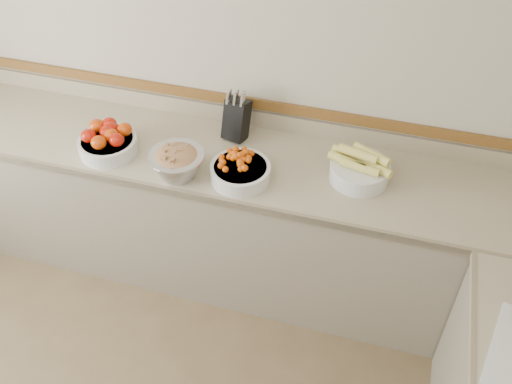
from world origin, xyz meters
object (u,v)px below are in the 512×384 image
(cherry_tomato_bowl, at_px, (240,170))
(rhubarb_bowl, at_px, (177,162))
(knife_block, at_px, (236,118))
(corn_bowl, at_px, (360,168))
(tomato_bowl, at_px, (108,141))

(cherry_tomato_bowl, xyz_separation_m, rhubarb_bowl, (-0.31, -0.06, 0.03))
(knife_block, relative_size, corn_bowl, 0.89)
(corn_bowl, xyz_separation_m, rhubarb_bowl, (-0.89, -0.23, 0.01))
(knife_block, distance_m, rhubarb_bowl, 0.44)
(cherry_tomato_bowl, bearing_deg, tomato_bowl, 178.92)
(cherry_tomato_bowl, bearing_deg, knife_block, 110.42)
(tomato_bowl, xyz_separation_m, rhubarb_bowl, (0.43, -0.08, 0.01))
(knife_block, bearing_deg, cherry_tomato_bowl, -69.58)
(knife_block, xyz_separation_m, corn_bowl, (0.70, -0.17, -0.05))
(tomato_bowl, relative_size, cherry_tomato_bowl, 1.01)
(knife_block, relative_size, tomato_bowl, 0.95)
(knife_block, distance_m, tomato_bowl, 0.69)
(tomato_bowl, relative_size, rhubarb_bowl, 1.10)
(rhubarb_bowl, bearing_deg, cherry_tomato_bowl, 11.63)
(tomato_bowl, distance_m, cherry_tomato_bowl, 0.74)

